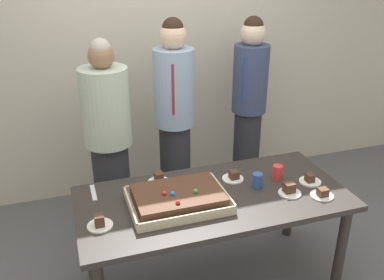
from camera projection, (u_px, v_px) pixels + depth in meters
The scene contains 15 objects.
interior_back_panel at pixel (152, 33), 3.80m from camera, with size 8.00×0.12×3.00m, color beige.
party_table at pixel (213, 207), 2.77m from camera, with size 1.76×0.82×0.72m.
sheet_cake at pixel (178, 198), 2.63m from camera, with size 0.61×0.44×0.12m.
plated_slice_near_left at pixel (310, 180), 2.89m from camera, with size 0.15×0.15×0.07m.
plated_slice_near_right at pixel (289, 190), 2.76m from camera, with size 0.15×0.15×0.08m.
plated_slice_far_left at pixel (100, 223), 2.42m from camera, with size 0.15×0.15×0.08m.
plated_slice_far_right at pixel (322, 194), 2.72m from camera, with size 0.15×0.15×0.06m.
plated_slice_center_front at pixel (159, 179), 2.89m from camera, with size 0.15×0.15×0.07m.
plated_slice_center_back at pixel (233, 177), 2.93m from camera, with size 0.15×0.15×0.07m.
drink_cup_nearest at pixel (257, 180), 2.82m from camera, with size 0.07×0.07×0.10m, color #2D5199.
drink_cup_middle at pixel (277, 172), 2.93m from camera, with size 0.07×0.07×0.10m, color red.
cake_server_utensil at pixel (93, 193), 2.77m from camera, with size 0.03×0.20×0.01m, color silver.
person_serving_front at pixel (174, 117), 3.54m from camera, with size 0.33×0.33×1.72m.
person_green_shirt_behind at pixel (109, 141), 3.27m from camera, with size 0.36×0.36×1.62m.
person_striped_tie_right at pixel (249, 105), 3.85m from camera, with size 0.31×0.31×1.68m.
Camera 1 is at (-0.87, -2.18, 2.18)m, focal length 39.33 mm.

